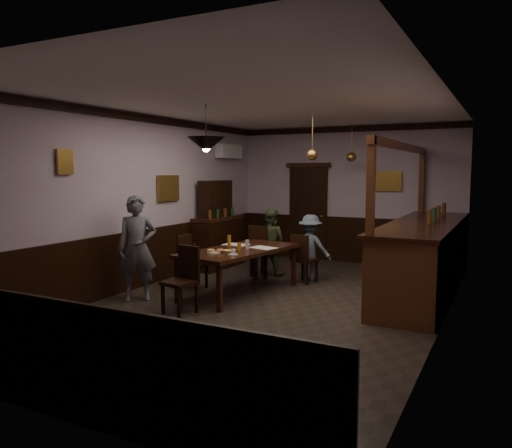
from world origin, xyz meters
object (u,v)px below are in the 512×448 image
Objects in this scene: chair_far_right at (302,256)px; chair_near at (183,276)px; coffee_cup at (233,252)px; soda_can at (239,246)px; pendant_brass_far at (351,157)px; dining_table at (240,253)px; bar_counter at (424,255)px; person_seated_left at (270,242)px; sideboard at (217,233)px; chair_far_left at (261,249)px; chair_side at (189,259)px; person_standing at (137,248)px; pendant_brass_mid at (312,155)px; pendant_iron at (206,145)px; person_seated_right at (310,248)px.

chair_far_right is 2.64m from chair_near.
soda_can reaches higher than coffee_cup.
dining_table is at bearing -108.88° from pendant_brass_far.
soda_can is at bearing -148.84° from bar_counter.
person_seated_left is 1.32m from sideboard.
chair_far_left reaches higher than chair_near.
chair_far_right is at bearing 83.48° from chair_near.
person_seated_left reaches higher than chair_near.
chair_far_right is at bearing -51.20° from chair_side.
soda_can is at bearing -0.90° from person_standing.
sideboard is (-1.33, 3.09, 0.21)m from chair_near.
pendant_brass_mid is (0.60, 1.75, 1.50)m from coffee_cup.
chair_far_left reaches higher than soda_can.
pendant_iron is at bearing -131.05° from chair_side.
person_standing reaches higher than chair_far_left.
chair_side is at bearing 52.12° from chair_far_right.
dining_table is at bearing 75.56° from chair_far_right.
person_seated_right is (1.90, 2.55, -0.21)m from person_standing.
pendant_brass_mid is at bearing 80.17° from chair_near.
chair_near is 1.18× the size of pendant_brass_far.
dining_table is 2.33× the size of chair_far_left.
bar_counter is at bearing 28.53° from dining_table.
person_seated_left reaches higher than person_seated_right.
pendant_brass_mid reaches higher than sideboard.
dining_table is 1.90m from pendant_iron.
soda_can is at bearing 70.14° from person_seated_right.
chair_near is 2.91m from person_seated_right.
person_seated_right is at bearing 85.12° from coffee_cup.
dining_table is 1.33m from chair_near.
soda_can is at bearing 113.18° from chair_far_left.
soda_can is (0.32, -1.45, 0.26)m from chair_far_left.
coffee_cup is 0.02× the size of bar_counter.
chair_far_left is 0.77× the size of person_seated_left.
person_standing is 13.73× the size of soda_can.
person_standing is at bearing -143.45° from soda_can.
dining_table is 29.05× the size of coffee_cup.
chair_near is 1.18× the size of pendant_brass_mid.
chair_far_right is 1.47m from soda_can.
person_seated_left is (1.01, 2.68, -0.18)m from person_standing.
person_seated_left is at bearing -88.60° from chair_far_left.
chair_side is 1.83m from person_seated_left.
chair_far_left reaches higher than chair_side.
pendant_iron is (-0.18, -0.67, 1.60)m from soda_can.
soda_can is at bearing 89.37° from chair_near.
pendant_iron is (0.07, 0.52, 1.88)m from chair_near.
chair_far_right is at bearing 13.41° from person_standing.
chair_far_right is 0.93× the size of chair_near.
person_standing is 2.03× the size of pendant_brass_mid.
chair_near is at bearing 85.13° from chair_far_right.
pendant_brass_far is (1.25, 1.58, 1.75)m from chair_far_left.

